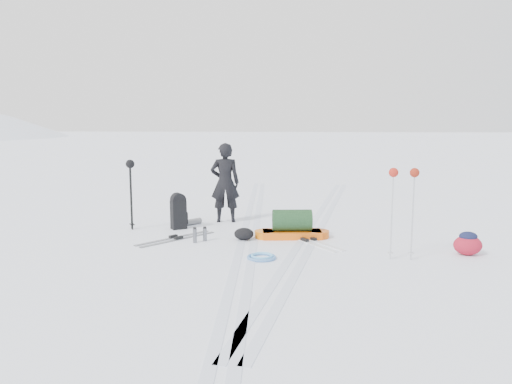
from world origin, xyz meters
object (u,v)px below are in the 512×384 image
(expedition_rucksack, at_px, (180,212))
(ski_poles_black, at_px, (130,172))
(pulk_sled, at_px, (292,227))
(skier, at_px, (225,183))

(expedition_rucksack, relative_size, ski_poles_black, 0.56)
(expedition_rucksack, bearing_deg, pulk_sled, -49.08)
(pulk_sled, height_order, expedition_rucksack, expedition_rucksack)
(skier, xyz_separation_m, pulk_sled, (1.58, -1.45, -0.69))
(skier, height_order, pulk_sled, skier)
(skier, relative_size, pulk_sled, 1.19)
(pulk_sled, distance_m, expedition_rucksack, 2.52)
(pulk_sled, xyz_separation_m, expedition_rucksack, (-2.44, 0.65, 0.14))
(pulk_sled, bearing_deg, expedition_rucksack, 158.02)
(skier, bearing_deg, pulk_sled, 128.20)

